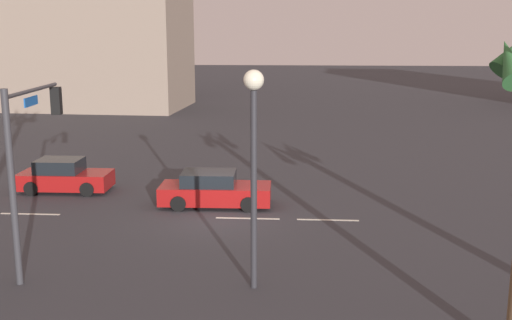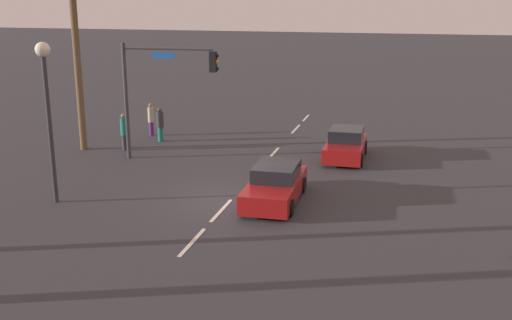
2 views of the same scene
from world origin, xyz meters
The scene contains 8 objects.
ground_plane centered at (0.00, 0.00, 0.00)m, with size 220.00×220.00×0.00m, color #333338.
lane_stripe_2 centered at (-4.32, 0.00, 0.01)m, with size 2.40×0.14×0.01m, color silver.
lane_stripe_3 centered at (-1.19, 0.00, 0.01)m, with size 2.51×0.14×0.01m, color silver.
lane_stripe_4 centered at (7.59, 0.00, 0.01)m, with size 2.44×0.14×0.01m, color silver.
car_0 centered at (7.54, -3.67, 0.68)m, with size 4.12×1.96×1.49m.
car_1 centered at (0.37, -1.73, 0.67)m, with size 4.66×2.04×1.46m.
traffic_signal centered at (5.05, 5.13, 3.87)m, with size 0.59×4.78×5.68m.
streetlamp centered at (-1.89, 6.58, 4.35)m, with size 0.56×0.56×6.21m.
Camera 1 is at (-3.07, 23.09, 7.22)m, focal length 43.19 mm.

